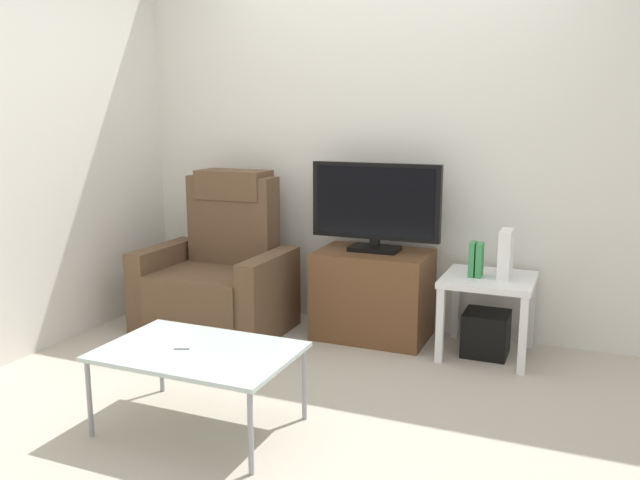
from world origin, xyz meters
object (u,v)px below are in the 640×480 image
Objects in this scene: recliner_armchair at (220,275)px; side_table at (488,290)px; cell_phone at (185,343)px; book_middle at (480,260)px; subwoofer_box at (486,333)px; tv_stand at (374,294)px; television at (376,205)px; coffee_table at (198,354)px; book_leftmost at (472,259)px; game_console at (506,254)px.

side_table is (1.80, 0.17, 0.04)m from recliner_armchair.
cell_phone is (-1.20, -1.47, -0.02)m from side_table.
book_middle reaches higher than cell_phone.
subwoofer_box is at bearing -135.00° from side_table.
television is at bearing 90.00° from tv_stand.
cell_phone is (-0.10, 0.03, 0.03)m from coffee_table.
television is 0.80× the size of recliner_armchair.
subwoofer_box is at bearing 11.31° from book_leftmost.
book_middle is at bearing -160.76° from side_table.
tv_stand is at bearing 174.57° from book_leftmost.
side_table is 2.61× the size of book_middle.
tv_stand is at bearing 77.05° from coffee_table.
game_console is at bearing 6.34° from subwoofer_box.
cell_phone is at bearing 160.81° from coffee_table.
cell_phone is (0.60, -1.30, 0.02)m from recliner_armchair.
book_leftmost is at bearing -5.43° from tv_stand.
television is 1.19m from recliner_armchair.
recliner_armchair is 1.20× the size of coffee_table.
television reaches higher than book_leftmost.
tv_stand is 0.76m from book_middle.
side_table is (0.75, -0.04, 0.12)m from tv_stand.
tv_stand is 1.58m from cell_phone.
book_middle is 1.86m from cell_phone.
television is 4.16× the size of book_middle.
recliner_armchair is at bearing -175.07° from book_leftmost.
tv_stand is 3.47× the size of book_leftmost.
book_middle is 0.23× the size of coffee_table.
subwoofer_box is 0.48m from book_leftmost.
side_table is at bearing 19.24° from book_middle.
recliner_armchair is at bearing -175.19° from book_middle.
coffee_table is at bearing -124.04° from book_leftmost.
television is at bearing 173.35° from book_middle.
book_middle is at bearing -5.09° from tv_stand.
cell_phone is at bearing -106.67° from tv_stand.
television reaches higher than book_middle.
tv_stand is 0.85× the size of television.
coffee_table is (-1.19, -1.51, -0.28)m from game_console.
book_leftmost is (0.65, -0.08, -0.29)m from television.
recliner_armchair reaches higher than book_middle.
game_console is at bearing 24.90° from cell_phone.
television is 2.93× the size of game_console.
book_leftmost is 1.80m from coffee_table.
television is 0.89m from side_table.
book_leftmost is 0.24× the size of coffee_table.
book_middle reaches higher than tv_stand.
book_leftmost is 1.41× the size of cell_phone.
book_leftmost is 0.04m from book_middle.
cell_phone reaches higher than subwoofer_box.
game_console is (0.15, 0.03, 0.04)m from book_middle.
game_console reaches higher than book_leftmost.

